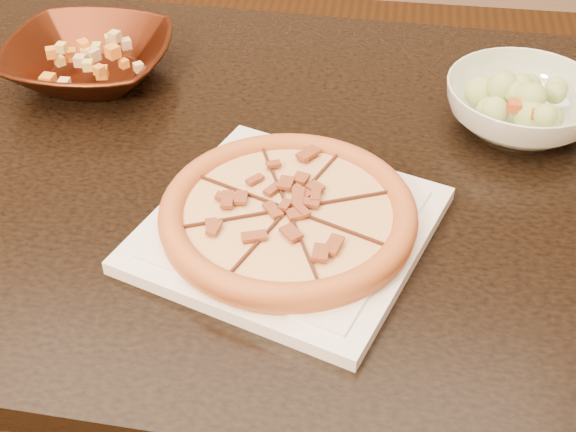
{
  "coord_description": "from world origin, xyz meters",
  "views": [
    {
      "loc": [
        0.4,
        -1.02,
        1.41
      ],
      "look_at": [
        0.29,
        -0.29,
        0.78
      ],
      "focal_mm": 50.0,
      "sensor_mm": 36.0,
      "label": 1
    }
  ],
  "objects_px": {
    "dining_table": "(233,212)",
    "pizza": "(288,213)",
    "salad_bowl": "(521,106)",
    "bronze_bowl": "(90,60)",
    "plate": "(288,228)"
  },
  "relations": [
    {
      "from": "dining_table",
      "to": "pizza",
      "type": "bearing_deg",
      "value": -55.53
    },
    {
      "from": "pizza",
      "to": "salad_bowl",
      "type": "bearing_deg",
      "value": 43.78
    },
    {
      "from": "pizza",
      "to": "bronze_bowl",
      "type": "xyz_separation_m",
      "value": [
        -0.36,
        0.33,
        -0.0
      ]
    },
    {
      "from": "plate",
      "to": "pizza",
      "type": "xyz_separation_m",
      "value": [
        -0.0,
        0.0,
        0.02
      ]
    },
    {
      "from": "dining_table",
      "to": "bronze_bowl",
      "type": "xyz_separation_m",
      "value": [
        -0.26,
        0.18,
        0.13
      ]
    },
    {
      "from": "dining_table",
      "to": "salad_bowl",
      "type": "xyz_separation_m",
      "value": [
        0.4,
        0.14,
        0.14
      ]
    },
    {
      "from": "salad_bowl",
      "to": "bronze_bowl",
      "type": "bearing_deg",
      "value": 176.12
    },
    {
      "from": "bronze_bowl",
      "to": "salad_bowl",
      "type": "height_order",
      "value": "salad_bowl"
    },
    {
      "from": "plate",
      "to": "bronze_bowl",
      "type": "height_order",
      "value": "bronze_bowl"
    },
    {
      "from": "dining_table",
      "to": "salad_bowl",
      "type": "height_order",
      "value": "salad_bowl"
    },
    {
      "from": "dining_table",
      "to": "salad_bowl",
      "type": "distance_m",
      "value": 0.44
    },
    {
      "from": "dining_table",
      "to": "pizza",
      "type": "xyz_separation_m",
      "value": [
        0.1,
        -0.15,
        0.13
      ]
    },
    {
      "from": "plate",
      "to": "pizza",
      "type": "height_order",
      "value": "pizza"
    },
    {
      "from": "plate",
      "to": "salad_bowl",
      "type": "distance_m",
      "value": 0.41
    },
    {
      "from": "dining_table",
      "to": "pizza",
      "type": "distance_m",
      "value": 0.23
    }
  ]
}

